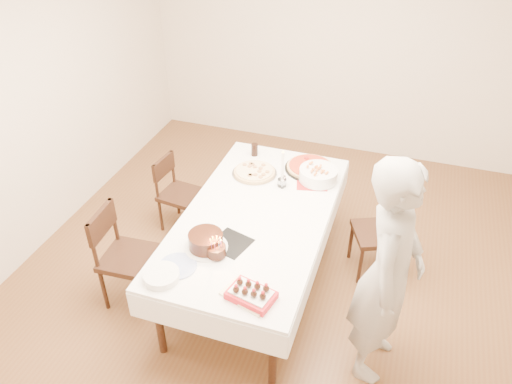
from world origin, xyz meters
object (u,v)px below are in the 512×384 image
(chair_left_savory, at_px, (180,195))
(strawberry_box, at_px, (251,294))
(dining_table, at_px, (256,249))
(chair_left_dessert, at_px, (130,258))
(pizza_pepperoni, at_px, (310,167))
(chair_right_savory, at_px, (377,233))
(cola_glass, at_px, (255,150))
(person, at_px, (388,274))
(birthday_cake, at_px, (216,247))
(layer_cake, at_px, (206,241))
(pizza_white, at_px, (254,172))
(pasta_bowl, at_px, (318,175))
(taper_candle, at_px, (282,168))

(chair_left_savory, relative_size, strawberry_box, 2.52)
(dining_table, bearing_deg, chair_left_savory, 151.88)
(chair_left_dessert, height_order, pizza_pepperoni, chair_left_dessert)
(chair_right_savory, bearing_deg, cola_glass, 138.94)
(person, relative_size, strawberry_box, 5.78)
(person, bearing_deg, birthday_cake, 98.81)
(chair_left_dessert, relative_size, layer_cake, 2.74)
(dining_table, distance_m, pizza_white, 0.72)
(chair_left_savory, distance_m, cola_glass, 0.86)
(chair_right_savory, xyz_separation_m, pizza_pepperoni, (-0.70, 0.32, 0.35))
(cola_glass, bearing_deg, pasta_bowl, -19.10)
(taper_candle, bearing_deg, pasta_bowl, 33.07)
(person, distance_m, strawberry_box, 0.92)
(birthday_cake, height_order, strawberry_box, birthday_cake)
(strawberry_box, bearing_deg, cola_glass, 108.05)
(layer_cake, bearing_deg, chair_left_dessert, -179.32)
(birthday_cake, bearing_deg, cola_glass, 97.73)
(dining_table, bearing_deg, taper_candle, 79.78)
(layer_cake, bearing_deg, chair_left_savory, 125.94)
(pizza_pepperoni, xyz_separation_m, cola_glass, (-0.57, 0.07, 0.04))
(strawberry_box, bearing_deg, birthday_cake, 140.55)
(pizza_pepperoni, relative_size, cola_glass, 3.89)
(chair_right_savory, height_order, person, person)
(birthday_cake, bearing_deg, chair_left_dessert, 176.39)
(pizza_white, bearing_deg, pasta_bowl, 8.18)
(chair_right_savory, bearing_deg, pasta_bowl, 141.18)
(dining_table, xyz_separation_m, birthday_cake, (-0.12, -0.56, 0.46))
(chair_right_savory, xyz_separation_m, layer_cake, (-1.18, -0.99, 0.40))
(cola_glass, bearing_deg, pizza_white, -71.31)
(pasta_bowl, bearing_deg, birthday_cake, -111.78)
(chair_left_savory, height_order, strawberry_box, strawberry_box)
(dining_table, distance_m, pizza_pepperoni, 0.94)
(pizza_pepperoni, xyz_separation_m, birthday_cake, (-0.37, -1.37, 0.06))
(dining_table, relative_size, chair_left_dessert, 2.39)
(dining_table, relative_size, layer_cake, 6.55)
(pizza_white, relative_size, pasta_bowl, 1.21)
(person, distance_m, pasta_bowl, 1.36)
(dining_table, relative_size, birthday_cake, 14.74)
(chair_left_dessert, bearing_deg, birthday_cake, 172.67)
(dining_table, height_order, chair_left_dessert, chair_left_dessert)
(pizza_pepperoni, height_order, pasta_bowl, pasta_bowl)
(chair_left_savory, distance_m, pasta_bowl, 1.40)
(pizza_pepperoni, bearing_deg, layer_cake, -110.04)
(chair_right_savory, xyz_separation_m, person, (0.14, -0.99, 0.47))
(cola_glass, relative_size, layer_cake, 0.37)
(dining_table, xyz_separation_m, strawberry_box, (0.26, -0.87, 0.41))
(chair_left_savory, height_order, cola_glass, cola_glass)
(chair_left_dessert, bearing_deg, pizza_white, -127.38)
(chair_left_dessert, distance_m, birthday_cake, 0.89)
(layer_cake, bearing_deg, person, 0.12)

